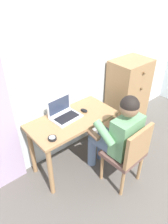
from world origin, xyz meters
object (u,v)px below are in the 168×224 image
at_px(laptop, 64,113).
at_px(computer_mouse, 84,110).
at_px(person_seated, 117,133).
at_px(desk_clock, 52,138).
at_px(dresser, 127,97).
at_px(desk, 73,127).
at_px(chair, 128,153).

distance_m(laptop, computer_mouse, 0.27).
bearing_deg(computer_mouse, laptop, 155.60).
distance_m(person_seated, desk_clock, 0.74).
xyz_separation_m(dresser, laptop, (-1.17, 0.02, 0.21)).
bearing_deg(person_seated, dresser, 33.01).
bearing_deg(dresser, desk, -176.49).
bearing_deg(computer_mouse, dresser, -6.37).
distance_m(chair, computer_mouse, 0.74).
height_order(person_seated, computer_mouse, person_seated).
relative_size(desk, dresser, 0.91).
relative_size(laptop, computer_mouse, 3.59).
xyz_separation_m(chair, person_seated, (-0.01, 0.18, 0.18)).
height_order(desk, computer_mouse, computer_mouse).
bearing_deg(person_seated, desk, 119.93).
relative_size(desk, computer_mouse, 10.78).
height_order(chair, person_seated, person_seated).
bearing_deg(desk_clock, chair, -36.54).
bearing_deg(chair, laptop, 113.95).
bearing_deg(chair, dresser, 41.15).
height_order(desk, dresser, dresser).
distance_m(laptop, desk_clock, 0.42).
bearing_deg(laptop, dresser, -1.19).
bearing_deg(desk_clock, computer_mouse, 17.54).
bearing_deg(chair, computer_mouse, 96.38).
distance_m(chair, laptop, 0.88).
xyz_separation_m(desk, chair, (0.28, -0.66, -0.12)).
xyz_separation_m(laptop, desk_clock, (-0.33, -0.26, -0.04)).
xyz_separation_m(chair, computer_mouse, (-0.08, 0.68, 0.27)).
height_order(computer_mouse, desk_clock, computer_mouse).
xyz_separation_m(dresser, person_seated, (-0.84, -0.55, 0.08)).
distance_m(desk, laptop, 0.21).
xyz_separation_m(computer_mouse, desk_clock, (-0.59, -0.19, -0.00)).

